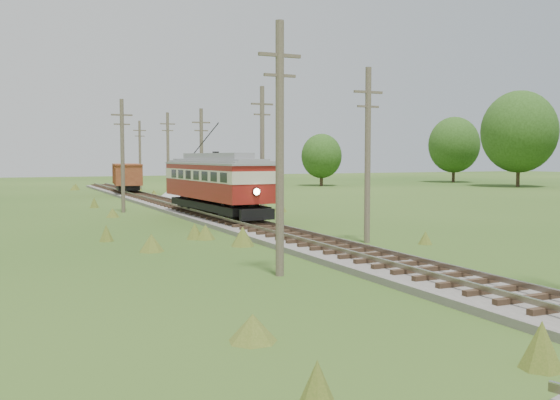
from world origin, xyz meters
name	(u,v)px	position (x,y,z in m)	size (l,w,h in m)	color
railbed_main	(204,214)	(0.00, 34.00, 0.19)	(3.60, 96.00, 0.57)	#605B54
streetcar	(216,180)	(0.00, 31.36, 2.73)	(3.56, 13.06, 5.93)	black
gondola	(127,176)	(0.00, 61.93, 2.12)	(3.94, 8.99, 2.89)	black
gravel_pile	(173,194)	(2.66, 52.27, 0.54)	(3.20, 3.39, 1.16)	gray
utility_pole_r_2	(368,153)	(3.30, 18.00, 4.42)	(1.60, 0.30, 8.60)	brown
utility_pole_r_3	(262,151)	(3.20, 31.00, 4.63)	(1.60, 0.30, 9.00)	brown
utility_pole_r_4	(201,156)	(3.00, 44.00, 4.32)	(1.60, 0.30, 8.40)	brown
utility_pole_r_5	(168,154)	(3.40, 57.00, 4.58)	(1.60, 0.30, 8.90)	brown
utility_pole_r_6	(140,155)	(3.20, 70.00, 4.47)	(1.60, 0.30, 8.70)	brown
utility_pole_l_a	(280,146)	(-4.20, 12.00, 4.63)	(1.60, 0.30, 9.00)	brown
utility_pole_l_b	(122,154)	(-4.50, 40.00, 4.42)	(1.60, 0.30, 8.60)	brown
tree_right_4	(519,132)	(54.00, 58.00, 7.75)	(10.50, 10.50, 13.53)	#38281C
tree_right_5	(454,145)	(56.00, 74.00, 6.19)	(8.40, 8.40, 10.82)	#38281C
tree_mid_b	(321,156)	(30.00, 72.00, 4.33)	(5.88, 5.88, 7.57)	#38281C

